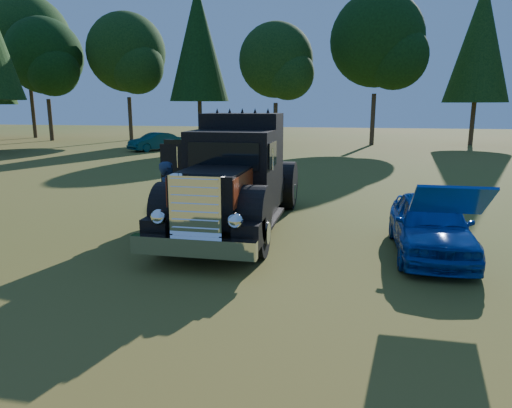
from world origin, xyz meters
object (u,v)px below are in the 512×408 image
object	(u,v)px
hotrod_coupe	(430,224)
spectator_far	(176,192)
spectator_near	(170,200)
distant_teal_car	(155,142)
diamond_t_truck	(235,182)

from	to	relation	value
hotrod_coupe	spectator_far	bearing A→B (deg)	164.62
hotrod_coupe	spectator_far	size ratio (longest dim) A/B	2.53
hotrod_coupe	spectator_near	world-z (taller)	spectator_near
spectator_near	hotrod_coupe	bearing A→B (deg)	-99.28
spectator_near	spectator_far	size ratio (longest dim) A/B	1.16
distant_teal_car	hotrod_coupe	bearing A→B (deg)	-21.02
hotrod_coupe	spectator_far	world-z (taller)	hotrod_coupe
hotrod_coupe	distant_teal_car	bearing A→B (deg)	126.84
distant_teal_car	spectator_near	bearing A→B (deg)	-33.13
hotrod_coupe	spectator_near	xyz separation A→B (m)	(-6.06, 0.08, 0.28)
spectator_far	hotrod_coupe	bearing A→B (deg)	-89.63
diamond_t_truck	spectator_far	distance (m)	2.08
diamond_t_truck	distant_teal_car	bearing A→B (deg)	119.00
hotrod_coupe	spectator_far	distance (m)	6.81
diamond_t_truck	hotrod_coupe	size ratio (longest dim) A/B	1.74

